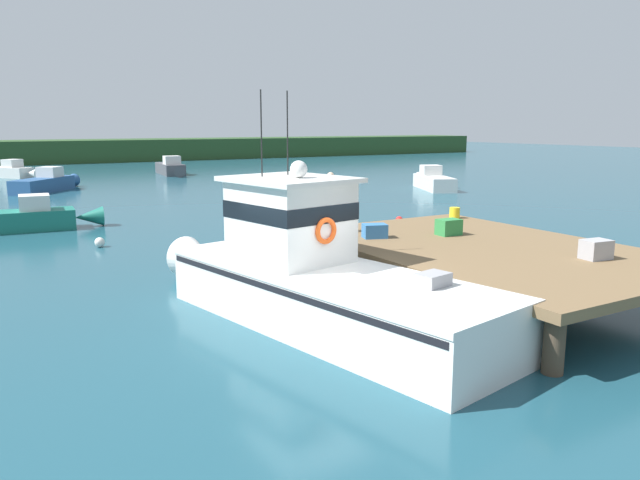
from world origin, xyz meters
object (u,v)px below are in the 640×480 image
object	(u,v)px
deckhand_by_the_boat	(330,201)
mooring_buoy_outer	(100,242)
crate_single_by_cleat	(375,231)
mooring_buoy_inshore	(399,220)
bait_bucket	(455,213)
crate_single_far	(449,227)
main_fishing_boat	(310,275)
crate_stack_mid_dock	(596,249)
moored_boat_mid_harbor	(47,183)
moored_boat_outer_mooring	(171,168)
moored_boat_near_channel	(25,219)
moored_boat_off_the_point	(9,171)
moored_boat_far_right	(432,181)

from	to	relation	value
deckhand_by_the_boat	mooring_buoy_outer	bearing A→B (deg)	122.69
crate_single_by_cleat	mooring_buoy_inshore	world-z (taller)	crate_single_by_cleat
bait_bucket	mooring_buoy_inshore	size ratio (longest dim) A/B	1.06
crate_single_far	mooring_buoy_outer	bearing A→B (deg)	127.68
bait_bucket	deckhand_by_the_boat	world-z (taller)	deckhand_by_the_boat
mooring_buoy_outer	main_fishing_boat	bearing A→B (deg)	-78.16
mooring_buoy_outer	crate_stack_mid_dock	bearing A→B (deg)	-58.99
crate_single_far	deckhand_by_the_boat	xyz separation A→B (m)	(-2.47, 1.97, 0.65)
crate_stack_mid_dock	moored_boat_mid_harbor	bearing A→B (deg)	102.05
main_fishing_boat	crate_single_by_cleat	size ratio (longest dim) A/B	16.61
moored_boat_outer_mooring	deckhand_by_the_boat	bearing A→B (deg)	-100.47
crate_single_far	moored_boat_near_channel	xyz separation A→B (m)	(-8.97, 14.10, -0.93)
mooring_buoy_inshore	crate_single_far	bearing A→B (deg)	-119.97
mooring_buoy_outer	moored_boat_off_the_point	bearing A→B (deg)	90.75
crate_single_far	moored_boat_outer_mooring	size ratio (longest dim) A/B	0.10
moored_boat_outer_mooring	mooring_buoy_outer	xyz separation A→B (m)	(-11.30, -28.54, -0.37)
moored_boat_far_right	moored_boat_off_the_point	bearing A→B (deg)	134.38
bait_bucket	mooring_buoy_inshore	distance (m)	6.43
main_fishing_boat	moored_boat_mid_harbor	size ratio (longest dim) A/B	1.91
crate_stack_mid_dock	mooring_buoy_outer	bearing A→B (deg)	121.01
moored_boat_near_channel	main_fishing_boat	bearing A→B (deg)	-75.32
crate_single_by_cleat	mooring_buoy_inshore	size ratio (longest dim) A/B	1.87
crate_single_by_cleat	moored_boat_far_right	distance (m)	24.52
deckhand_by_the_boat	mooring_buoy_outer	world-z (taller)	deckhand_by_the_boat
main_fishing_boat	mooring_buoy_outer	world-z (taller)	main_fishing_boat
crate_stack_mid_dock	mooring_buoy_inshore	size ratio (longest dim) A/B	1.87
moored_boat_outer_mooring	moored_boat_far_right	size ratio (longest dim) A/B	1.07
deckhand_by_the_boat	moored_boat_near_channel	distance (m)	13.85
crate_stack_mid_dock	crate_single_far	world-z (taller)	crate_stack_mid_dock
bait_bucket	moored_boat_near_channel	distance (m)	16.39
crate_single_far	mooring_buoy_outer	xyz separation A→B (m)	(-7.15, 9.26, -1.25)
crate_single_by_cleat	mooring_buoy_outer	bearing A→B (deg)	121.28
deckhand_by_the_boat	moored_boat_off_the_point	world-z (taller)	deckhand_by_the_boat
moored_boat_mid_harbor	moored_boat_off_the_point	xyz separation A→B (m)	(-1.23, 12.15, -0.02)
crate_single_by_cleat	deckhand_by_the_boat	size ratio (longest dim) A/B	0.37
moored_boat_outer_mooring	moored_boat_mid_harbor	size ratio (longest dim) A/B	1.19
moored_boat_near_channel	moored_boat_far_right	world-z (taller)	moored_boat_far_right
moored_boat_mid_harbor	mooring_buoy_inshore	xyz separation A→B (m)	(10.94, -21.32, -0.35)
moored_boat_outer_mooring	mooring_buoy_outer	world-z (taller)	moored_boat_outer_mooring
moored_boat_outer_mooring	moored_boat_far_right	distance (m)	22.52
moored_boat_outer_mooring	main_fishing_boat	bearing A→B (deg)	-103.13
crate_stack_mid_dock	moored_boat_off_the_point	world-z (taller)	crate_stack_mid_dock
main_fishing_boat	crate_stack_mid_dock	bearing A→B (deg)	-24.77
moored_boat_near_channel	mooring_buoy_outer	bearing A→B (deg)	-69.43
main_fishing_boat	deckhand_by_the_boat	world-z (taller)	main_fishing_boat
crate_single_far	deckhand_by_the_boat	distance (m)	3.22
bait_bucket	deckhand_by_the_boat	xyz separation A→B (m)	(-4.66, -0.17, 0.69)
main_fishing_boat	crate_single_far	size ratio (longest dim) A/B	16.61
crate_single_far	moored_boat_off_the_point	xyz separation A→B (m)	(-7.57, 41.45, -0.92)
moored_boat_mid_harbor	mooring_buoy_outer	xyz separation A→B (m)	(-0.81, -20.04, -0.35)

